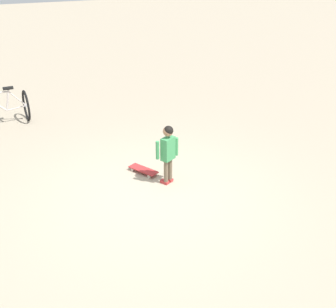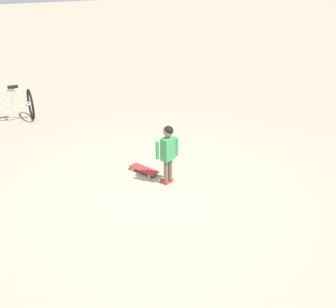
% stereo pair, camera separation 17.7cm
% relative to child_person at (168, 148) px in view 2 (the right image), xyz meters
% --- Properties ---
extents(ground_plane, '(50.00, 50.00, 0.00)m').
position_rel_child_person_xyz_m(ground_plane, '(-0.36, -0.35, -0.66)').
color(ground_plane, tan).
extents(child_person, '(0.41, 0.26, 1.06)m').
position_rel_child_person_xyz_m(child_person, '(0.00, 0.00, 0.00)').
color(child_person, brown).
rests_on(child_person, ground).
extents(skateboard, '(0.45, 0.59, 0.07)m').
position_rel_child_person_xyz_m(skateboard, '(-0.29, 0.49, -0.60)').
color(skateboard, '#B22D2D').
rests_on(skateboard, ground).
extents(bicycle_mid, '(1.13, 0.80, 0.85)m').
position_rel_child_person_xyz_m(bicycle_mid, '(-2.48, 3.84, -0.28)').
color(bicycle_mid, black).
rests_on(bicycle_mid, ground).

